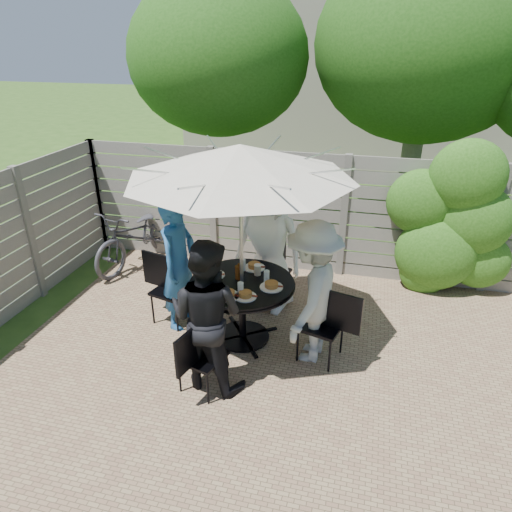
% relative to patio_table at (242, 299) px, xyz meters
% --- Properties ---
extents(backyard_envelope, '(60.00, 60.00, 5.00)m').
position_rel_patio_table_xyz_m(backyard_envelope, '(1.07, 9.25, 2.06)').
color(backyard_envelope, '#2B4A17').
rests_on(backyard_envelope, ground).
extents(patio_table, '(1.36, 1.36, 0.78)m').
position_rel_patio_table_xyz_m(patio_table, '(0.00, 0.00, 0.00)').
color(patio_table, black).
rests_on(patio_table, ground).
extents(umbrella, '(2.75, 2.75, 2.34)m').
position_rel_patio_table_xyz_m(umbrella, '(0.00, 0.00, 1.62)').
color(umbrella, silver).
rests_on(umbrella, ground).
extents(chair_back, '(0.51, 0.67, 0.88)m').
position_rel_patio_table_xyz_m(chair_back, '(0.15, 0.95, -0.28)').
color(chair_back, black).
rests_on(chair_back, ground).
extents(person_back, '(0.97, 0.71, 1.83)m').
position_rel_patio_table_xyz_m(person_back, '(0.13, 0.82, 0.37)').
color(person_back, white).
rests_on(person_back, ground).
extents(chair_left, '(0.69, 0.53, 0.91)m').
position_rel_patio_table_xyz_m(chair_left, '(-0.95, 0.15, -0.27)').
color(chair_left, black).
rests_on(chair_left, ground).
extents(person_left, '(0.48, 0.66, 1.66)m').
position_rel_patio_table_xyz_m(person_left, '(-0.82, 0.13, 0.28)').
color(person_left, '#235A98').
rests_on(person_left, ground).
extents(chair_front, '(0.49, 0.64, 0.83)m').
position_rel_patio_table_xyz_m(chair_front, '(-0.15, -0.95, -0.30)').
color(chair_front, black).
rests_on(chair_front, ground).
extents(person_front, '(0.88, 0.73, 1.63)m').
position_rel_patio_table_xyz_m(person_front, '(-0.13, -0.82, 0.27)').
color(person_front, black).
rests_on(person_front, ground).
extents(chair_right, '(0.69, 0.53, 0.90)m').
position_rel_patio_table_xyz_m(chair_right, '(0.95, -0.15, -0.28)').
color(chair_right, black).
rests_on(chair_right, ground).
extents(person_right, '(0.76, 1.14, 1.64)m').
position_rel_patio_table_xyz_m(person_right, '(0.82, -0.13, 0.27)').
color(person_right, '#ABACA7').
rests_on(person_right, ground).
extents(plate_back, '(0.26, 0.26, 0.06)m').
position_rel_patio_table_xyz_m(plate_back, '(0.05, 0.36, 0.26)').
color(plate_back, white).
rests_on(plate_back, patio_table).
extents(plate_left, '(0.26, 0.26, 0.06)m').
position_rel_patio_table_xyz_m(plate_left, '(-0.36, 0.05, 0.26)').
color(plate_left, white).
rests_on(plate_left, patio_table).
extents(plate_front, '(0.26, 0.26, 0.06)m').
position_rel_patio_table_xyz_m(plate_front, '(-0.05, -0.36, 0.26)').
color(plate_front, white).
rests_on(plate_front, patio_table).
extents(plate_right, '(0.26, 0.26, 0.06)m').
position_rel_patio_table_xyz_m(plate_right, '(0.36, -0.05, 0.26)').
color(plate_right, white).
rests_on(plate_right, patio_table).
extents(plate_extra, '(0.24, 0.24, 0.06)m').
position_rel_patio_table_xyz_m(plate_extra, '(0.13, -0.32, 0.26)').
color(plate_extra, white).
rests_on(plate_extra, patio_table).
extents(glass_back, '(0.07, 0.07, 0.14)m').
position_rel_patio_table_xyz_m(glass_back, '(-0.06, 0.27, 0.31)').
color(glass_back, silver).
rests_on(glass_back, patio_table).
extents(glass_front, '(0.07, 0.07, 0.14)m').
position_rel_patio_table_xyz_m(glass_front, '(0.06, -0.27, 0.31)').
color(glass_front, silver).
rests_on(glass_front, patio_table).
extents(glass_right, '(0.07, 0.07, 0.14)m').
position_rel_patio_table_xyz_m(glass_right, '(0.27, 0.06, 0.31)').
color(glass_right, silver).
rests_on(glass_right, patio_table).
extents(syrup_jug, '(0.09, 0.09, 0.16)m').
position_rel_patio_table_xyz_m(syrup_jug, '(-0.05, 0.06, 0.32)').
color(syrup_jug, '#59280C').
rests_on(syrup_jug, patio_table).
extents(coffee_cup, '(0.08, 0.08, 0.12)m').
position_rel_patio_table_xyz_m(coffee_cup, '(0.13, 0.20, 0.30)').
color(coffee_cup, '#C6B293').
rests_on(coffee_cup, patio_table).
extents(bicycle, '(1.04, 1.93, 0.96)m').
position_rel_patio_table_xyz_m(bicycle, '(-2.15, 1.56, -0.06)').
color(bicycle, '#333338').
rests_on(bicycle, ground).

